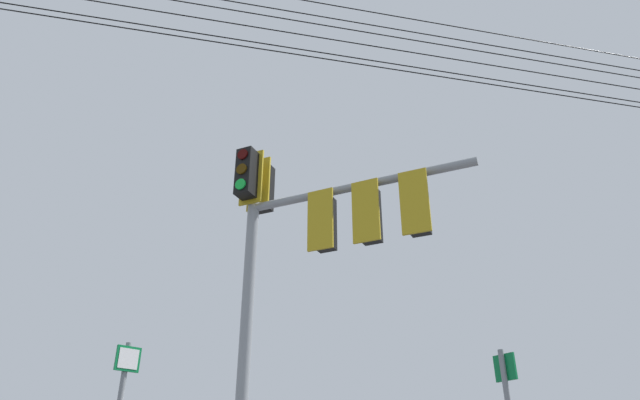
{
  "coord_description": "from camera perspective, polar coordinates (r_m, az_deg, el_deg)",
  "views": [
    {
      "loc": [
        -5.51,
        6.48,
        1.43
      ],
      "look_at": [
        -1.13,
        -0.47,
        5.63
      ],
      "focal_mm": 31.16,
      "sensor_mm": 36.0,
      "label": 1
    }
  ],
  "objects": [
    {
      "name": "overhead_wire_span",
      "position": [
        12.56,
        1.31,
        16.71
      ],
      "size": [
        23.09,
        23.07,
        1.63
      ],
      "color": "black"
    },
    {
      "name": "signal_mast_assembly",
      "position": [
        9.03,
        -1.87,
        -4.54
      ],
      "size": [
        4.1,
        1.08,
        6.81
      ],
      "color": "gray",
      "rests_on": "ground"
    }
  ]
}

